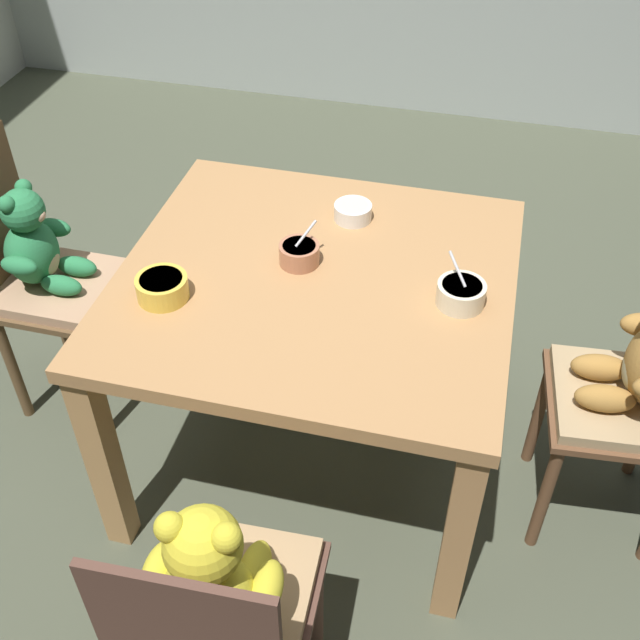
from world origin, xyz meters
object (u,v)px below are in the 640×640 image
Objects in this scene: teddy_chair_near_left at (42,265)px; porridge_bowl_yellow_near_left at (162,287)px; teddy_chair_near_front at (215,598)px; porridge_bowl_white_far_center at (353,212)px; porridge_bowl_cream_near_right at (461,294)px; dining_table at (316,305)px; porridge_bowl_terracotta_center at (299,253)px.

porridge_bowl_yellow_near_left is at bearing -24.08° from teddy_chair_near_left.
teddy_chair_near_front is at bearing -61.52° from porridge_bowl_yellow_near_left.
porridge_bowl_white_far_center is 0.63m from porridge_bowl_yellow_near_left.
teddy_chair_near_front is at bearing -114.18° from porridge_bowl_cream_near_right.
teddy_chair_near_left is 6.99× the size of porridge_bowl_yellow_near_left.
porridge_bowl_terracotta_center is (-0.06, 0.05, 0.14)m from dining_table.
dining_table is 9.33× the size of porridge_bowl_terracotta_center.
porridge_bowl_terracotta_center is at bearing 141.82° from dining_table.
teddy_chair_near_left is (-0.92, 0.94, -0.01)m from teddy_chair_near_front.
teddy_chair_near_front is 1.19m from porridge_bowl_white_far_center.
teddy_chair_near_front is 0.82m from porridge_bowl_yellow_near_left.
porridge_bowl_cream_near_right is 0.93× the size of porridge_bowl_yellow_near_left.
dining_table is 0.91m from teddy_chair_near_left.
teddy_chair_near_front reaches higher than dining_table.
porridge_bowl_yellow_near_left is at bearing -130.52° from porridge_bowl_white_far_center.
porridge_bowl_white_far_center is 0.82× the size of porridge_bowl_yellow_near_left.
dining_table is 0.16m from porridge_bowl_terracotta_center.
teddy_chair_near_front is 7.66× the size of porridge_bowl_terracotta_center.
porridge_bowl_cream_near_right is at bearing -41.67° from porridge_bowl_white_far_center.
teddy_chair_near_left reaches higher than porridge_bowl_white_far_center.
porridge_bowl_yellow_near_left is (0.54, -0.25, 0.21)m from teddy_chair_near_left.
porridge_bowl_yellow_near_left is (-0.41, -0.48, 0.01)m from porridge_bowl_white_far_center.
dining_table is 1.12× the size of teddy_chair_near_left.
porridge_bowl_terracotta_center is at bearing -111.84° from porridge_bowl_white_far_center.
dining_table is 0.42m from porridge_bowl_cream_near_right.
porridge_bowl_white_far_center is 0.47m from porridge_bowl_cream_near_right.
porridge_bowl_yellow_near_left is (-0.76, -0.16, 0.00)m from porridge_bowl_cream_near_right.
porridge_bowl_yellow_near_left is at bearing -153.21° from dining_table.
teddy_chair_near_front is 1.31m from teddy_chair_near_left.
teddy_chair_near_front is at bearing -85.83° from porridge_bowl_terracotta_center.
teddy_chair_near_front is 6.93× the size of porridge_bowl_cream_near_right.
teddy_chair_near_left is at bearing 176.19° from dining_table.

